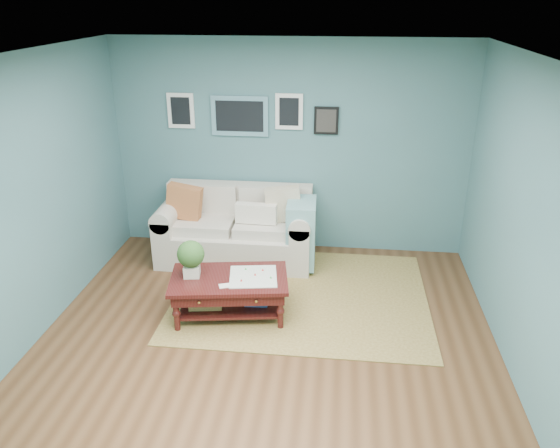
# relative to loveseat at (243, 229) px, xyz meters

# --- Properties ---
(room_shell) EXTENTS (5.00, 5.02, 2.70)m
(room_shell) POSITION_rel_loveseat_xyz_m (0.53, -1.97, 0.95)
(room_shell) COLOR brown
(room_shell) RESTS_ON ground
(area_rug) EXTENTS (2.81, 2.25, 0.01)m
(area_rug) POSITION_rel_loveseat_xyz_m (0.81, -0.87, -0.41)
(area_rug) COLOR brown
(area_rug) RESTS_ON ground
(loveseat) EXTENTS (1.98, 0.90, 1.02)m
(loveseat) POSITION_rel_loveseat_xyz_m (0.00, 0.00, 0.00)
(loveseat) COLOR beige
(loveseat) RESTS_ON ground
(coffee_table) EXTENTS (1.30, 0.89, 0.85)m
(coffee_table) POSITION_rel_loveseat_xyz_m (0.03, -1.36, -0.04)
(coffee_table) COLOR #360A0A
(coffee_table) RESTS_ON ground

